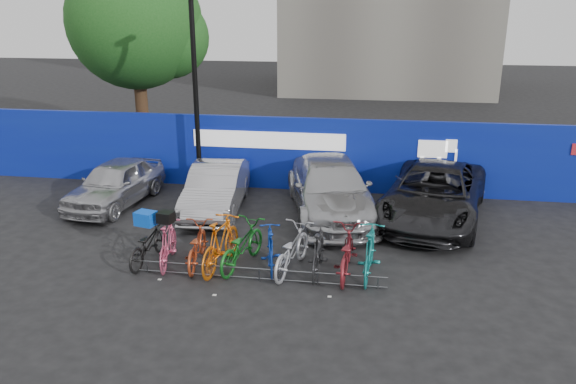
% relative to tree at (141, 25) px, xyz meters
% --- Properties ---
extents(ground, '(100.00, 100.00, 0.00)m').
position_rel_tree_xyz_m(ground, '(6.77, -10.06, -5.07)').
color(ground, black).
rests_on(ground, ground).
extents(hoarding, '(22.00, 0.18, 2.40)m').
position_rel_tree_xyz_m(hoarding, '(6.78, -4.06, -3.86)').
color(hoarding, '#0A1992').
rests_on(hoarding, ground).
extents(tree, '(5.40, 5.20, 7.80)m').
position_rel_tree_xyz_m(tree, '(0.00, 0.00, 0.00)').
color(tree, '#382314').
rests_on(tree, ground).
extents(lamppost, '(0.25, 0.50, 6.11)m').
position_rel_tree_xyz_m(lamppost, '(3.57, -4.66, -1.80)').
color(lamppost, black).
rests_on(lamppost, ground).
extents(bike_rack, '(5.60, 0.03, 0.30)m').
position_rel_tree_xyz_m(bike_rack, '(6.77, -10.66, -4.91)').
color(bike_rack, '#595B60').
rests_on(bike_rack, ground).
extents(car_0, '(2.06, 4.15, 1.36)m').
position_rel_tree_xyz_m(car_0, '(1.45, -6.38, -4.39)').
color(car_0, '#A6A6AB').
rests_on(car_0, ground).
extents(car_1, '(1.82, 4.28, 1.37)m').
position_rel_tree_xyz_m(car_1, '(4.63, -6.44, -4.38)').
color(car_1, '#9E9DA2').
rests_on(car_1, ground).
extents(car_2, '(3.37, 5.72, 1.56)m').
position_rel_tree_xyz_m(car_2, '(7.98, -6.20, -4.29)').
color(car_2, '#A6A7AB').
rests_on(car_2, ground).
extents(car_3, '(3.69, 5.93, 1.53)m').
position_rel_tree_xyz_m(car_3, '(10.90, -6.21, -4.30)').
color(car_3, black).
rests_on(car_3, ground).
extents(bike_0, '(0.80, 1.85, 0.94)m').
position_rel_tree_xyz_m(bike_0, '(4.00, -10.12, -4.60)').
color(bike_0, black).
rests_on(bike_0, ground).
extents(bike_1, '(0.75, 1.81, 1.05)m').
position_rel_tree_xyz_m(bike_1, '(4.51, -10.16, -4.54)').
color(bike_1, '#D44D73').
rests_on(bike_1, ground).
extents(bike_2, '(0.84, 1.90, 0.97)m').
position_rel_tree_xyz_m(bike_2, '(5.17, -10.07, -4.58)').
color(bike_2, '#B3411E').
rests_on(bike_2, ground).
extents(bike_3, '(0.87, 2.10, 1.22)m').
position_rel_tree_xyz_m(bike_3, '(5.78, -10.16, -4.46)').
color(bike_3, '#DC620E').
rests_on(bike_3, ground).
extents(bike_4, '(1.18, 2.11, 1.05)m').
position_rel_tree_xyz_m(bike_4, '(6.23, -10.00, -4.54)').
color(bike_4, '#14681D').
rests_on(bike_4, ground).
extents(bike_5, '(0.82, 1.74, 1.01)m').
position_rel_tree_xyz_m(bike_5, '(6.91, -10.02, -4.57)').
color(bike_5, '#0E339E').
rests_on(bike_5, ground).
extents(bike_6, '(1.12, 2.09, 1.04)m').
position_rel_tree_xyz_m(bike_6, '(7.41, -10.07, -4.55)').
color(bike_6, '#ADAEB4').
rests_on(bike_6, ground).
extents(bike_7, '(0.56, 1.78, 1.06)m').
position_rel_tree_xyz_m(bike_7, '(8.02, -10.08, -4.54)').
color(bike_7, '#232325').
rests_on(bike_7, ground).
extents(bike_8, '(0.78, 2.06, 1.07)m').
position_rel_tree_xyz_m(bike_8, '(8.64, -10.06, -4.53)').
color(bike_8, maroon).
rests_on(bike_8, ground).
extents(bike_9, '(0.71, 1.98, 1.16)m').
position_rel_tree_xyz_m(bike_9, '(9.16, -10.08, -4.49)').
color(bike_9, '#147774').
rests_on(bike_9, ground).
extents(cargo_crate, '(0.52, 0.44, 0.32)m').
position_rel_tree_xyz_m(cargo_crate, '(4.00, -10.12, -3.96)').
color(cargo_crate, blue).
rests_on(cargo_crate, bike_0).
extents(cargo_topcase, '(0.39, 0.36, 0.25)m').
position_rel_tree_xyz_m(cargo_topcase, '(4.51, -10.16, -3.89)').
color(cargo_topcase, black).
rests_on(cargo_topcase, bike_1).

